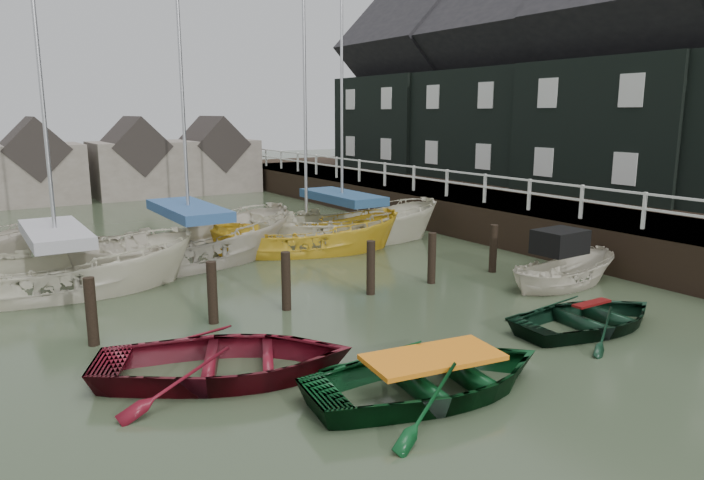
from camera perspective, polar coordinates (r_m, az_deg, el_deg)
ground at (r=13.18m, az=4.73°, el=-8.85°), size 120.00×120.00×0.00m
pier at (r=26.38m, az=8.11°, el=2.97°), size 3.04×32.00×2.70m
land_strip at (r=30.33m, az=16.05°, el=2.38°), size 14.00×38.00×1.50m
quay_houses at (r=29.13m, az=18.69°, el=13.10°), size 6.52×28.14×10.01m
mooring_pilings at (r=14.89m, az=-5.70°, el=-4.44°), size 13.72×0.22×1.80m
far_sheds at (r=36.88m, az=-19.38°, el=6.64°), size 14.00×4.08×4.39m
rowboat_red at (r=11.52m, az=-11.32°, el=-12.13°), size 5.41×4.76×0.93m
rowboat_green at (r=10.78m, az=7.29°, el=-13.71°), size 4.72×3.67×0.90m
rowboat_dkgreen at (r=14.60m, az=20.80°, el=-7.53°), size 3.90×2.92×0.77m
motorboat at (r=17.85m, az=18.60°, el=-3.56°), size 3.73×1.51×2.21m
sailboat_a at (r=17.89m, az=-24.95°, el=-4.20°), size 7.06×3.36×11.95m
sailboat_b at (r=19.92m, az=-14.42°, el=-1.96°), size 7.73×4.10×12.86m
sailboat_c at (r=21.06m, az=-4.11°, el=-1.03°), size 6.72×4.35×11.09m
sailboat_d at (r=22.72m, az=-0.89°, el=0.05°), size 7.51×5.10×12.44m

